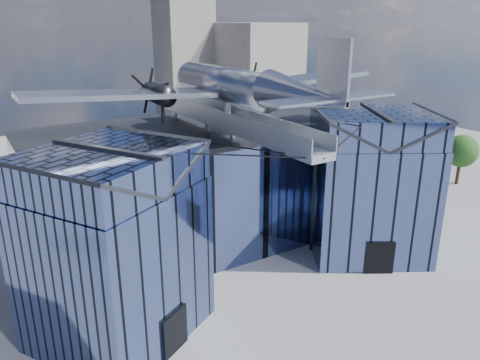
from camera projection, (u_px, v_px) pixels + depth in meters
ground_plane at (254, 277)px, 35.40m from camera, size 120.00×120.00×0.00m
museum at (216, 186)px, 38.29m from camera, size 32.88×24.50×17.60m
bg_towers at (87, 77)px, 73.54m from camera, size 77.00×24.50×26.00m
tree_plaza_e at (384, 174)px, 45.70m from camera, size 4.97×4.97×6.11m
tree_side_e at (461, 151)px, 54.25m from camera, size 4.95×4.95×5.93m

